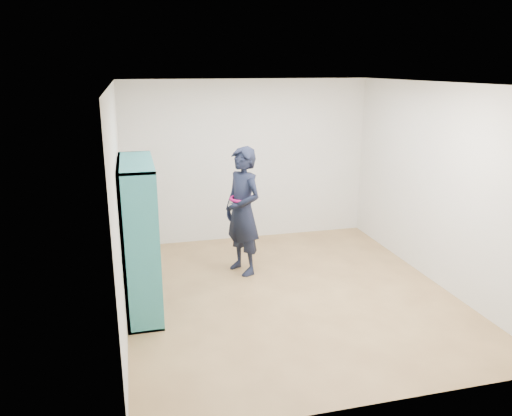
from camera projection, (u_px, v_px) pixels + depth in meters
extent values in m
plane|color=olive|center=(289.00, 293.00, 6.36)|extent=(4.50, 4.50, 0.00)
plane|color=white|center=(293.00, 83.00, 5.64)|extent=(4.50, 4.50, 0.00)
cube|color=silver|center=(119.00, 205.00, 5.53)|extent=(0.02, 4.50, 2.60)
cube|color=silver|center=(437.00, 185.00, 6.47)|extent=(0.02, 4.50, 2.60)
cube|color=silver|center=(248.00, 161.00, 8.10)|extent=(4.00, 0.02, 2.60)
cube|color=silver|center=(380.00, 264.00, 3.90)|extent=(4.00, 0.02, 2.60)
cube|color=teal|center=(142.00, 256.00, 5.18)|extent=(0.39, 0.03, 1.77)
cube|color=teal|center=(139.00, 220.00, 6.39)|extent=(0.39, 0.03, 1.77)
cube|color=teal|center=(145.00, 304.00, 6.02)|extent=(0.39, 1.33, 0.03)
cube|color=teal|center=(135.00, 162.00, 5.54)|extent=(0.39, 1.33, 0.03)
cube|color=teal|center=(124.00, 238.00, 5.74)|extent=(0.03, 1.33, 1.77)
cube|color=teal|center=(141.00, 242.00, 5.58)|extent=(0.36, 0.03, 1.72)
cube|color=teal|center=(140.00, 231.00, 5.98)|extent=(0.36, 0.03, 1.72)
cube|color=teal|center=(142.00, 271.00, 5.90)|extent=(0.36, 1.27, 0.03)
cube|color=teal|center=(140.00, 236.00, 5.78)|extent=(0.36, 1.27, 0.03)
cube|color=teal|center=(138.00, 201.00, 5.66)|extent=(0.36, 1.27, 0.03)
cube|color=beige|center=(148.00, 315.00, 5.60)|extent=(0.24, 0.16, 0.09)
cube|color=black|center=(146.00, 276.00, 5.41)|extent=(0.20, 0.18, 0.24)
cube|color=maroon|center=(144.00, 239.00, 5.30)|extent=(0.20, 0.18, 0.24)
cube|color=silver|center=(140.00, 205.00, 5.25)|extent=(0.24, 0.16, 0.09)
cube|color=navy|center=(147.00, 294.00, 5.92)|extent=(0.20, 0.18, 0.26)
cube|color=brown|center=(145.00, 260.00, 5.80)|extent=(0.20, 0.18, 0.28)
cube|color=#BFB28C|center=(142.00, 231.00, 5.76)|extent=(0.24, 0.16, 0.09)
cube|color=#26594C|center=(140.00, 188.00, 5.57)|extent=(0.20, 0.18, 0.30)
cube|color=beige|center=(146.00, 280.00, 6.32)|extent=(0.20, 0.18, 0.26)
cube|color=black|center=(143.00, 253.00, 6.28)|extent=(0.24, 0.16, 0.09)
cube|color=maroon|center=(141.00, 214.00, 6.08)|extent=(0.20, 0.18, 0.30)
cube|color=silver|center=(139.00, 179.00, 5.96)|extent=(0.20, 0.18, 0.31)
imported|color=black|center=(243.00, 211.00, 6.79)|extent=(0.65, 0.76, 1.77)
torus|color=#AC0D5D|center=(243.00, 199.00, 6.74)|extent=(0.48, 0.48, 0.04)
cube|color=silver|center=(231.00, 203.00, 6.74)|extent=(0.07, 0.10, 0.14)
cube|color=black|center=(231.00, 203.00, 6.74)|extent=(0.06, 0.10, 0.14)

